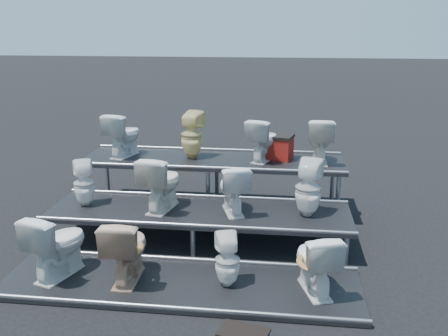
# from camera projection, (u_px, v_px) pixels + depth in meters

# --- Properties ---
(ground) EXTENTS (80.00, 80.00, 0.00)m
(ground) POSITION_uv_depth(u_px,v_px,m) (199.00, 241.00, 7.09)
(ground) COLOR black
(ground) RESTS_ON ground
(tier_front) EXTENTS (4.20, 1.20, 0.06)m
(tier_front) POSITION_uv_depth(u_px,v_px,m) (180.00, 284.00, 5.85)
(tier_front) COLOR black
(tier_front) RESTS_ON ground
(tier_mid) EXTENTS (4.20, 1.20, 0.46)m
(tier_mid) POSITION_uv_depth(u_px,v_px,m) (199.00, 226.00, 7.03)
(tier_mid) COLOR black
(tier_mid) RESTS_ON ground
(tier_back) EXTENTS (4.20, 1.20, 0.86)m
(tier_back) POSITION_uv_depth(u_px,v_px,m) (213.00, 184.00, 8.21)
(tier_back) COLOR black
(tier_back) RESTS_ON ground
(toilet_0) EXTENTS (0.66, 0.88, 0.80)m
(toilet_0) POSITION_uv_depth(u_px,v_px,m) (57.00, 244.00, 5.90)
(toilet_0) COLOR white
(toilet_0) RESTS_ON tier_front
(toilet_1) EXTENTS (0.46, 0.78, 0.79)m
(toilet_1) POSITION_uv_depth(u_px,v_px,m) (126.00, 248.00, 5.80)
(toilet_1) COLOR tan
(toilet_1) RESTS_ON tier_front
(toilet_2) EXTENTS (0.35, 0.35, 0.63)m
(toilet_2) POSITION_uv_depth(u_px,v_px,m) (227.00, 260.00, 5.68)
(toilet_2) COLOR white
(toilet_2) RESTS_ON tier_front
(toilet_3) EXTENTS (0.60, 0.81, 0.73)m
(toilet_3) POSITION_uv_depth(u_px,v_px,m) (315.00, 261.00, 5.55)
(toilet_3) COLOR white
(toilet_3) RESTS_ON tier_front
(toilet_4) EXTENTS (0.39, 0.40, 0.66)m
(toilet_4) POSITION_uv_depth(u_px,v_px,m) (84.00, 183.00, 7.07)
(toilet_4) COLOR white
(toilet_4) RESTS_ON tier_mid
(toilet_5) EXTENTS (0.58, 0.83, 0.78)m
(toilet_5) POSITION_uv_depth(u_px,v_px,m) (161.00, 182.00, 6.92)
(toilet_5) COLOR white
(toilet_5) RESTS_ON tier_mid
(toilet_6) EXTENTS (0.57, 0.76, 0.69)m
(toilet_6) POSITION_uv_depth(u_px,v_px,m) (233.00, 188.00, 6.81)
(toilet_6) COLOR white
(toilet_6) RESTS_ON tier_mid
(toilet_7) EXTENTS (0.43, 0.43, 0.78)m
(toilet_7) POSITION_uv_depth(u_px,v_px,m) (308.00, 188.00, 6.67)
(toilet_7) COLOR white
(toilet_7) RESTS_ON tier_mid
(toilet_8) EXTENTS (0.58, 0.79, 0.72)m
(toilet_8) POSITION_uv_depth(u_px,v_px,m) (124.00, 135.00, 8.17)
(toilet_8) COLOR white
(toilet_8) RESTS_ON tier_back
(toilet_9) EXTENTS (0.42, 0.43, 0.77)m
(toilet_9) POSITION_uv_depth(u_px,v_px,m) (192.00, 135.00, 8.02)
(toilet_9) COLOR #E5D487
(toilet_9) RESTS_ON tier_back
(toilet_10) EXTENTS (0.59, 0.76, 0.68)m
(toilet_10) POSITION_uv_depth(u_px,v_px,m) (263.00, 140.00, 7.90)
(toilet_10) COLOR white
(toilet_10) RESTS_ON tier_back
(toilet_11) EXTENTS (0.40, 0.70, 0.71)m
(toilet_11) POSITION_uv_depth(u_px,v_px,m) (320.00, 140.00, 7.79)
(toilet_11) COLOR white
(toilet_11) RESTS_ON tier_back
(red_crate) EXTENTS (0.55, 0.48, 0.34)m
(red_crate) POSITION_uv_depth(u_px,v_px,m) (277.00, 148.00, 8.05)
(red_crate) COLOR maroon
(red_crate) RESTS_ON tier_back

